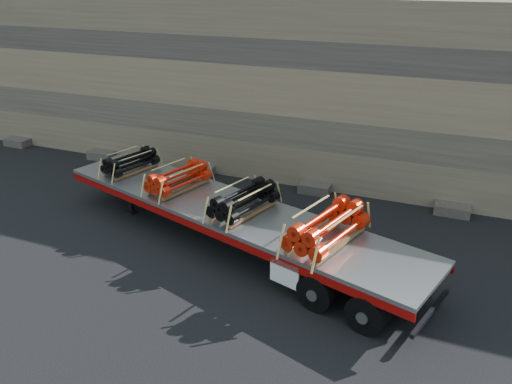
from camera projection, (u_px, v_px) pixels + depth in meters
ground at (214, 238)px, 16.01m from camera, size 120.00×120.00×0.00m
rock_wall at (283, 89)px, 20.08m from camera, size 44.00×3.00×7.00m
trailer at (230, 226)px, 15.43m from camera, size 13.04×6.12×1.29m
bundle_front at (131, 162)px, 17.71m from camera, size 1.45×2.08×0.67m
bundle_midfront at (178, 178)px, 16.29m from camera, size 1.59×2.28×0.73m
bundle_midrear at (244, 201)px, 14.68m from camera, size 1.65×2.36×0.76m
bundle_rear at (327, 228)px, 13.02m from camera, size 1.91×2.74×0.88m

